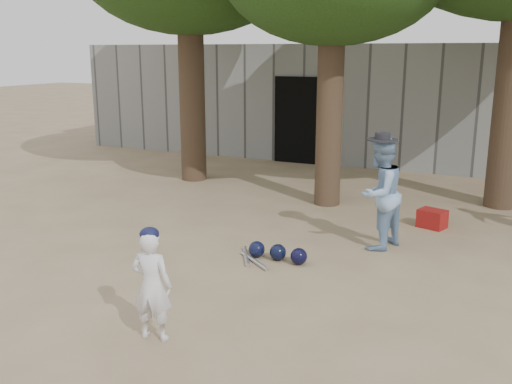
% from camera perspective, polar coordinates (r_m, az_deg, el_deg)
% --- Properties ---
extents(ground, '(70.00, 70.00, 0.00)m').
position_cam_1_polar(ground, '(7.53, -7.44, -8.25)').
color(ground, '#937C5E').
rests_on(ground, ground).
extents(boy_player, '(0.46, 0.34, 1.14)m').
position_cam_1_polar(boy_player, '(5.80, -10.38, -9.21)').
color(boy_player, silver).
rests_on(boy_player, ground).
extents(spectator_blue, '(0.85, 0.96, 1.64)m').
position_cam_1_polar(spectator_blue, '(8.43, 12.25, -0.17)').
color(spectator_blue, '#82A4C9').
rests_on(spectator_blue, ground).
extents(red_bag, '(0.50, 0.44, 0.30)m').
position_cam_1_polar(red_bag, '(9.80, 17.20, -2.56)').
color(red_bag, maroon).
rests_on(red_bag, ground).
extents(back_building, '(16.00, 5.24, 3.00)m').
position_cam_1_polar(back_building, '(16.68, 11.84, 9.08)').
color(back_building, gray).
rests_on(back_building, ground).
extents(helmet_row, '(0.87, 0.26, 0.23)m').
position_cam_1_polar(helmet_row, '(7.93, 2.17, -6.07)').
color(helmet_row, black).
rests_on(helmet_row, ground).
extents(bat_pile, '(0.68, 0.69, 0.06)m').
position_cam_1_polar(bat_pile, '(7.96, -0.61, -6.65)').
color(bat_pile, silver).
rests_on(bat_pile, ground).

